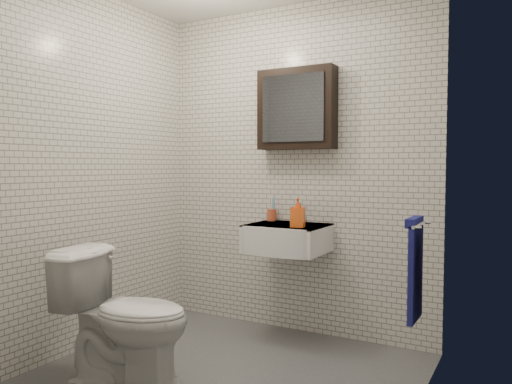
# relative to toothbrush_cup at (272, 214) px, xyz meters

# --- Properties ---
(ground) EXTENTS (2.20, 2.00, 0.01)m
(ground) POSITION_rel_toothbrush_cup_xyz_m (0.16, -0.94, -0.90)
(ground) COLOR #4C4E54
(ground) RESTS_ON ground
(room_shell) EXTENTS (2.22, 2.02, 2.51)m
(room_shell) POSITION_rel_toothbrush_cup_xyz_m (0.16, -0.94, 0.57)
(room_shell) COLOR silver
(room_shell) RESTS_ON ground
(washbasin) EXTENTS (0.55, 0.50, 0.20)m
(washbasin) POSITION_rel_toothbrush_cup_xyz_m (0.21, -0.21, -0.14)
(washbasin) COLOR white
(washbasin) RESTS_ON room_shell
(faucet) EXTENTS (0.06, 0.20, 0.15)m
(faucet) POSITION_rel_toothbrush_cup_xyz_m (0.21, -0.01, 0.02)
(faucet) COLOR silver
(faucet) RESTS_ON washbasin
(mirror_cabinet) EXTENTS (0.60, 0.15, 0.60)m
(mirror_cabinet) POSITION_rel_toothbrush_cup_xyz_m (0.21, -0.01, 0.80)
(mirror_cabinet) COLOR black
(mirror_cabinet) RESTS_ON room_shell
(towel_rail) EXTENTS (0.09, 0.30, 0.58)m
(towel_rail) POSITION_rel_toothbrush_cup_xyz_m (1.21, -0.59, -0.18)
(towel_rail) COLOR silver
(towel_rail) RESTS_ON room_shell
(toothbrush_cup) EXTENTS (0.08, 0.08, 0.20)m
(toothbrush_cup) POSITION_rel_toothbrush_cup_xyz_m (0.00, 0.00, 0.00)
(toothbrush_cup) COLOR #C44F31
(toothbrush_cup) RESTS_ON washbasin
(soap_bottle) EXTENTS (0.11, 0.11, 0.20)m
(soap_bottle) POSITION_rel_toothbrush_cup_xyz_m (0.35, -0.28, 0.05)
(soap_bottle) COLOR #E24F17
(soap_bottle) RESTS_ON washbasin
(toilet) EXTENTS (0.84, 0.58, 0.79)m
(toilet) POSITION_rel_toothbrush_cup_xyz_m (-0.30, -1.29, -0.51)
(toilet) COLOR white
(toilet) RESTS_ON ground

